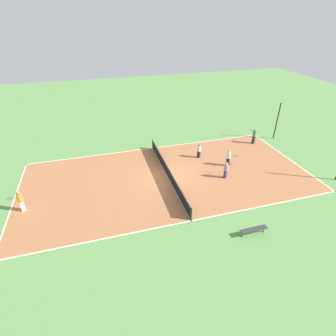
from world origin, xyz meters
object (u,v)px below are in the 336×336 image
at_px(player_far_green, 254,135).
at_px(tennis_ball_far_baseline, 190,151).
at_px(player_center_orange, 20,200).
at_px(player_baseline_gray, 226,169).
at_px(tennis_net, 168,172).
at_px(tennis_ball_midcourt, 18,197).
at_px(player_far_white, 199,150).
at_px(player_near_white, 229,157).
at_px(bench, 254,230).
at_px(fence_post_back_left, 277,121).

xyz_separation_m(player_far_green, tennis_ball_far_baseline, (-0.12, -7.12, -0.90)).
distance_m(player_center_orange, player_baseline_gray, 15.62).
bearing_deg(tennis_ball_far_baseline, player_center_orange, -69.90).
bearing_deg(tennis_net, tennis_ball_midcourt, -92.28).
height_order(player_center_orange, player_far_white, player_center_orange).
height_order(tennis_net, player_baseline_gray, player_baseline_gray).
bearing_deg(player_center_orange, player_near_white, 171.98).
xyz_separation_m(bench, fence_post_back_left, (-12.16, 10.06, 1.61)).
bearing_deg(player_center_orange, player_baseline_gray, 166.00).
distance_m(bench, tennis_ball_far_baseline, 11.81).
bearing_deg(player_far_green, player_near_white, 126.24).
bearing_deg(tennis_ball_midcourt, bench, 60.90).
xyz_separation_m(player_far_white, tennis_ball_midcourt, (2.03, -15.47, -0.74)).
height_order(player_near_white, tennis_ball_far_baseline, player_near_white).
relative_size(bench, tennis_ball_far_baseline, 26.74).
xyz_separation_m(tennis_net, player_far_green, (-3.80, 10.52, 0.41)).
bearing_deg(bench, player_far_white, 87.34).
relative_size(tennis_net, tennis_ball_midcourt, 165.00).
bearing_deg(tennis_ball_far_baseline, player_baseline_gray, 12.73).
xyz_separation_m(player_near_white, fence_post_back_left, (-3.98, 7.62, 1.07)).
xyz_separation_m(tennis_ball_far_baseline, tennis_ball_midcourt, (3.46, -15.08, 0.00)).
height_order(tennis_ball_far_baseline, tennis_ball_midcourt, same).
xyz_separation_m(tennis_ball_midcourt, fence_post_back_left, (-3.81, 25.05, 1.94)).
xyz_separation_m(player_far_white, fence_post_back_left, (-1.79, 9.58, 1.21)).
bearing_deg(bench, tennis_net, 112.78).
bearing_deg(player_near_white, bench, -48.06).
height_order(player_center_orange, tennis_ball_midcourt, player_center_orange).
bearing_deg(player_far_white, player_baseline_gray, 166.51).
relative_size(player_far_green, fence_post_back_left, 0.41).
xyz_separation_m(player_baseline_gray, fence_post_back_left, (-5.72, 8.76, 1.15)).
height_order(tennis_net, player_center_orange, player_center_orange).
distance_m(player_far_white, player_near_white, 2.94).
distance_m(player_center_orange, player_near_white, 16.84).
bearing_deg(tennis_net, player_center_orange, -83.01).
xyz_separation_m(bench, player_baseline_gray, (-6.43, 1.31, 0.45)).
distance_m(tennis_net, tennis_ball_far_baseline, 5.21).
bearing_deg(player_baseline_gray, player_far_green, 13.10).
height_order(player_far_white, tennis_ball_midcourt, player_far_white).
relative_size(player_center_orange, tennis_ball_far_baseline, 24.32).
distance_m(player_far_green, fence_post_back_left, 3.07).
relative_size(player_baseline_gray, player_near_white, 0.92).
relative_size(player_center_orange, player_far_white, 1.20).
relative_size(tennis_net, player_far_white, 8.12).
bearing_deg(fence_post_back_left, player_far_white, -79.44).
relative_size(bench, player_far_white, 1.32).
distance_m(player_baseline_gray, fence_post_back_left, 10.53).
relative_size(player_near_white, tennis_ball_midcourt, 23.34).
bearing_deg(tennis_ball_midcourt, player_near_white, 89.46).
distance_m(player_center_orange, player_far_white, 15.29).
bearing_deg(tennis_net, player_near_white, 93.01).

